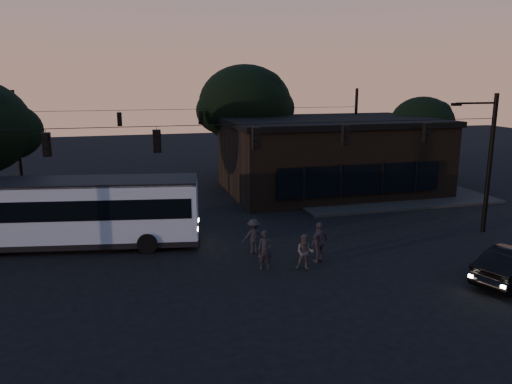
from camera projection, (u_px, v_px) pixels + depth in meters
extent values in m
plane|color=black|center=(282.00, 284.00, 20.42)|extent=(120.00, 120.00, 0.00)
cube|color=black|center=(377.00, 192.00, 36.67)|extent=(14.00, 10.00, 0.15)
cube|color=black|center=(330.00, 158.00, 37.25)|extent=(15.00, 10.00, 5.00)
cube|color=black|center=(331.00, 121.00, 36.65)|extent=(15.40, 10.40, 0.40)
cube|color=black|center=(361.00, 180.00, 32.58)|extent=(11.50, 0.18, 2.00)
cylinder|color=black|center=(245.00, 155.00, 41.71)|extent=(0.44, 0.44, 4.00)
ellipsoid|color=black|center=(245.00, 104.00, 40.79)|extent=(7.60, 7.60, 6.46)
cylinder|color=black|center=(419.00, 162.00, 41.67)|extent=(0.44, 0.44, 3.00)
ellipsoid|color=black|center=(422.00, 124.00, 40.97)|extent=(5.20, 5.20, 4.42)
cylinder|color=black|center=(490.00, 164.00, 26.71)|extent=(0.24, 0.24, 7.50)
cylinder|color=black|center=(256.00, 124.00, 22.82)|extent=(26.00, 0.03, 0.03)
cube|color=black|center=(47.00, 145.00, 20.65)|extent=(0.34, 0.30, 1.00)
cube|color=black|center=(157.00, 141.00, 21.81)|extent=(0.34, 0.30, 1.00)
cube|color=black|center=(256.00, 138.00, 22.97)|extent=(0.34, 0.30, 1.00)
cube|color=black|center=(346.00, 135.00, 24.13)|extent=(0.34, 0.30, 1.00)
cube|color=black|center=(427.00, 133.00, 25.28)|extent=(0.34, 0.30, 1.00)
cylinder|color=black|center=(18.00, 144.00, 35.07)|extent=(0.24, 0.24, 7.50)
cylinder|color=black|center=(355.00, 134.00, 41.77)|extent=(0.24, 0.24, 7.50)
cylinder|color=black|center=(201.00, 109.00, 37.92)|extent=(26.00, 0.03, 0.03)
cube|color=black|center=(120.00, 119.00, 36.52)|extent=(0.34, 0.30, 1.00)
cube|color=black|center=(201.00, 118.00, 38.06)|extent=(0.34, 0.30, 1.00)
cube|color=black|center=(276.00, 116.00, 39.61)|extent=(0.34, 0.30, 1.00)
cube|color=#A1B4CD|center=(76.00, 210.00, 24.64)|extent=(12.25, 4.77, 2.83)
cube|color=black|center=(75.00, 204.00, 24.58)|extent=(11.79, 4.72, 0.98)
cube|color=black|center=(73.00, 182.00, 24.33)|extent=(12.25, 4.77, 0.16)
cube|color=black|center=(78.00, 239.00, 24.98)|extent=(12.36, 4.84, 0.27)
cylinder|color=black|center=(2.00, 231.00, 25.90)|extent=(1.01, 0.44, 0.98)
cylinder|color=black|center=(147.00, 243.00, 23.95)|extent=(1.01, 0.44, 0.98)
cylinder|color=black|center=(153.00, 227.00, 26.59)|extent=(1.01, 0.44, 0.98)
imported|color=black|center=(265.00, 250.00, 21.86)|extent=(0.71, 0.54, 1.76)
imported|color=#403A3B|center=(305.00, 252.00, 21.82)|extent=(0.95, 0.85, 1.60)
imported|color=#332C36|center=(319.00, 242.00, 22.70)|extent=(1.19, 0.97, 1.90)
imported|color=black|center=(254.00, 236.00, 23.94)|extent=(1.09, 0.63, 1.68)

